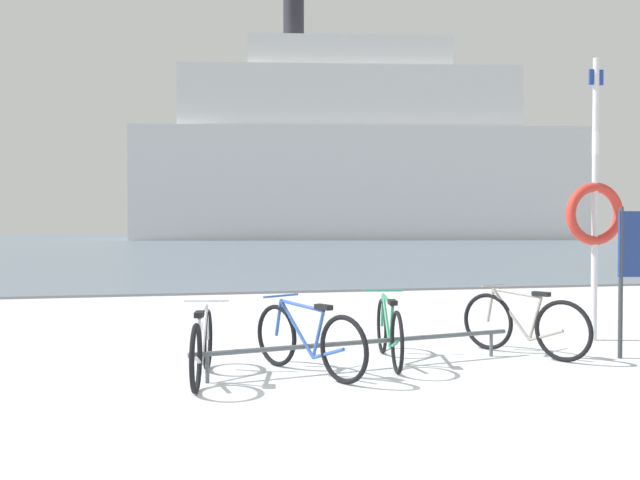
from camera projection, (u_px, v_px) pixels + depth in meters
ground at (200, 243)px, 57.67m from camera, size 80.00×132.00×0.08m
bike_rack at (362, 343)px, 6.95m from camera, size 3.65×0.75×0.31m
bicycle_0 at (202, 346)px, 6.41m from camera, size 0.46×1.60×0.75m
bicycle_1 at (308, 340)px, 6.67m from camera, size 0.89×1.53×0.78m
bicycle_2 at (389, 331)px, 7.25m from camera, size 0.46×1.71×0.77m
bicycle_3 at (523, 324)px, 7.65m from camera, size 0.88×1.46×0.81m
rescue_post at (595, 208)px, 8.63m from camera, size 0.83×0.13×3.71m
ferry_ship at (355, 158)px, 73.54m from camera, size 49.60×20.59×26.96m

